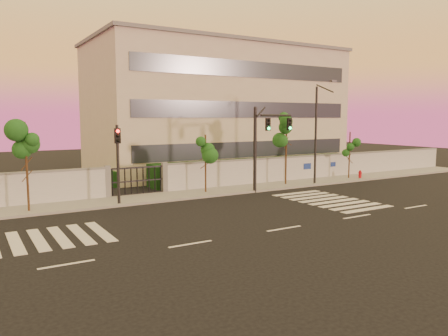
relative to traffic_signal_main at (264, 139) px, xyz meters
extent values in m
plane|color=black|center=(-5.42, -9.09, -3.82)|extent=(120.00, 120.00, 0.00)
cube|color=gray|center=(-5.42, 1.41, -3.74)|extent=(60.00, 3.00, 0.15)
cube|color=#B0B2B7|center=(9.08, 2.91, -2.82)|extent=(31.00, 0.30, 2.00)
cube|color=slate|center=(9.08, 2.91, -1.76)|extent=(31.00, 0.36, 0.12)
cube|color=slate|center=(-10.42, 2.91, -2.72)|extent=(0.35, 0.35, 2.20)
cube|color=slate|center=(-6.42, 2.91, -2.72)|extent=(0.35, 0.35, 2.20)
cube|color=black|center=(3.58, 5.41, -2.92)|extent=(20.00, 2.00, 1.80)
cube|color=black|center=(-8.42, 7.91, -3.22)|extent=(6.00, 1.50, 1.20)
cube|color=beige|center=(3.58, 12.91, 2.18)|extent=(24.00, 12.00, 12.00)
cube|color=#262D38|center=(3.58, 6.89, -1.32)|extent=(22.00, 0.08, 1.40)
cube|color=#262D38|center=(3.58, 6.89, 2.18)|extent=(22.00, 0.08, 1.40)
cube|color=#262D38|center=(3.58, 6.89, 5.68)|extent=(22.00, 0.08, 1.40)
cube|color=slate|center=(3.58, 12.91, 8.28)|extent=(24.40, 12.40, 0.30)
cube|color=silver|center=(-16.72, -5.09, -3.81)|extent=(0.50, 4.00, 0.02)
cube|color=silver|center=(-15.82, -5.09, -3.81)|extent=(0.50, 4.00, 0.02)
cube|color=silver|center=(-14.92, -5.09, -3.81)|extent=(0.50, 4.00, 0.02)
cube|color=silver|center=(-14.02, -5.09, -3.81)|extent=(0.50, 4.00, 0.02)
cube|color=silver|center=(-13.12, -5.09, -3.81)|extent=(0.50, 4.00, 0.02)
cube|color=silver|center=(1.58, -8.09, -3.81)|extent=(4.00, 0.50, 0.02)
cube|color=silver|center=(1.58, -7.19, -3.81)|extent=(4.00, 0.50, 0.02)
cube|color=silver|center=(1.58, -6.29, -3.81)|extent=(4.00, 0.50, 0.02)
cube|color=silver|center=(1.58, -5.39, -3.81)|extent=(4.00, 0.50, 0.02)
cube|color=silver|center=(1.58, -4.49, -3.81)|extent=(4.00, 0.50, 0.02)
cube|color=silver|center=(1.58, -3.59, -3.81)|extent=(4.00, 0.50, 0.02)
cube|color=silver|center=(1.58, -2.69, -3.81)|extent=(4.00, 0.50, 0.02)
cube|color=silver|center=(1.58, -1.79, -3.81)|extent=(4.00, 0.50, 0.02)
cube|color=silver|center=(-15.42, -9.09, -3.81)|extent=(2.00, 0.15, 0.01)
cube|color=silver|center=(-10.42, -9.09, -3.81)|extent=(2.00, 0.15, 0.01)
cube|color=silver|center=(-5.42, -9.09, -3.81)|extent=(2.00, 0.15, 0.01)
cube|color=silver|center=(-0.42, -9.09, -3.81)|extent=(2.00, 0.15, 0.01)
cube|color=silver|center=(4.58, -9.09, -3.81)|extent=(2.00, 0.15, 0.01)
cylinder|color=#382314|center=(-15.45, 0.90, -1.28)|extent=(0.12, 0.12, 5.08)
sphere|color=#134516|center=(-15.45, 0.90, 0.24)|extent=(1.14, 1.14, 1.14)
sphere|color=#134516|center=(-15.08, 1.11, -0.52)|extent=(0.87, 0.87, 0.87)
sphere|color=#134516|center=(-15.76, 0.75, -0.26)|extent=(0.83, 0.83, 0.83)
cylinder|color=#382314|center=(-4.04, 1.28, -1.75)|extent=(0.12, 0.12, 4.13)
sphere|color=#134516|center=(-4.04, 1.28, -0.51)|extent=(1.09, 1.09, 1.09)
sphere|color=#134516|center=(-3.69, 1.48, -1.13)|extent=(0.83, 0.83, 0.83)
sphere|color=#134516|center=(-4.34, 1.13, -0.92)|extent=(0.79, 0.79, 0.79)
cylinder|color=#382314|center=(3.09, 1.31, -1.02)|extent=(0.13, 0.13, 5.60)
sphere|color=#134516|center=(3.09, 1.31, 0.67)|extent=(1.18, 1.18, 1.18)
sphere|color=#134516|center=(3.47, 1.52, -0.17)|extent=(0.90, 0.90, 0.90)
sphere|color=#134516|center=(2.77, 1.15, 0.11)|extent=(0.86, 0.86, 0.86)
cylinder|color=#382314|center=(9.93, 1.21, -1.77)|extent=(0.11, 0.11, 4.10)
sphere|color=#134516|center=(9.93, 1.21, -0.53)|extent=(1.00, 1.00, 1.00)
sphere|color=#134516|center=(10.25, 1.39, -1.15)|extent=(0.76, 0.76, 0.76)
sphere|color=#134516|center=(9.66, 1.08, -0.94)|extent=(0.73, 0.73, 0.73)
cylinder|color=black|center=(-0.76, 0.01, -0.80)|extent=(0.23, 0.23, 6.04)
cylinder|color=black|center=(1.09, 0.01, 1.64)|extent=(3.58, 1.25, 0.16)
cube|color=black|center=(0.31, -0.04, 1.00)|extent=(0.34, 0.18, 0.88)
sphere|color=#0CF259|center=(0.31, -0.15, 0.73)|extent=(0.19, 0.19, 0.19)
cube|color=black|center=(2.26, -0.04, 1.00)|extent=(0.34, 0.18, 0.88)
sphere|color=#0CF259|center=(2.26, -0.15, 0.73)|extent=(0.19, 0.19, 0.19)
cylinder|color=black|center=(-10.49, 0.38, -1.38)|extent=(0.17, 0.17, 4.87)
cube|color=black|center=(-10.49, 0.33, 0.40)|extent=(0.38, 0.19, 0.97)
sphere|color=red|center=(-10.49, 0.22, 0.71)|extent=(0.22, 0.22, 0.22)
cylinder|color=black|center=(5.33, 0.46, 0.03)|extent=(0.17, 0.17, 7.69)
cylinder|color=black|center=(5.33, -0.41, 3.68)|extent=(0.10, 1.84, 0.75)
cube|color=#3F3F44|center=(5.33, -1.27, 4.16)|extent=(0.48, 0.24, 0.14)
cylinder|color=#A90B16|center=(10.70, 0.65, -3.54)|extent=(0.24, 0.24, 0.55)
cylinder|color=#A90B16|center=(10.70, 0.65, -3.22)|extent=(0.31, 0.31, 0.11)
sphere|color=#A90B16|center=(10.70, 0.65, -3.10)|extent=(0.20, 0.20, 0.20)
cylinder|color=#A90B16|center=(10.70, 0.65, -3.44)|extent=(0.31, 0.12, 0.11)
camera|label=1|loc=(-18.41, -25.12, 1.47)|focal=35.00mm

